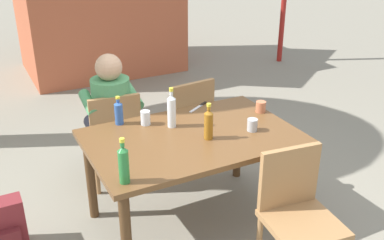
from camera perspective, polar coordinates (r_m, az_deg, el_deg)
name	(u,v)px	position (r m, az deg, el deg)	size (l,w,h in m)	color
ground_plane	(192,220)	(3.65, 0.00, -12.42)	(24.00, 24.00, 0.00)	gray
dining_table	(192,146)	(3.30, 0.00, -3.34)	(1.49, 0.97, 0.74)	brown
chair_far_left	(114,134)	(3.91, -9.78, -1.70)	(0.48, 0.48, 0.87)	#A37547
chair_near_right	(297,209)	(3.00, 13.03, -10.87)	(0.49, 0.49, 0.87)	#A37547
chair_far_right	(186,118)	(4.14, -0.71, 0.22)	(0.49, 0.49, 0.87)	#A37547
person_in_white_shirt	(109,111)	(3.94, -10.34, 1.13)	(0.47, 0.61, 1.18)	#4C935B
bottle_blue	(119,112)	(3.44, -9.20, 0.97)	(0.06, 0.06, 0.22)	#2D56A3
bottle_amber	(209,124)	(3.16, 2.10, -0.48)	(0.06, 0.06, 0.27)	#996019
bottle_green	(124,164)	(2.68, -8.59, -5.46)	(0.06, 0.06, 0.29)	#287A38
bottle_clear	(172,110)	(3.34, -2.59, 1.24)	(0.06, 0.06, 0.31)	white
cup_glass	(145,118)	(3.42, -5.88, 0.28)	(0.07, 0.07, 0.11)	silver
cup_steel	(252,125)	(3.34, 7.59, -0.61)	(0.08, 0.08, 0.09)	#B2B7BC
cup_terracotta	(261,107)	(3.66, 8.64, 1.66)	(0.08, 0.08, 0.09)	#BC6B47
table_knife	(199,106)	(3.73, 0.93, 1.74)	(0.22, 0.14, 0.01)	silver
backpack_by_near_side	(1,228)	(3.53, -22.90, -12.37)	(0.33, 0.21, 0.39)	maroon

